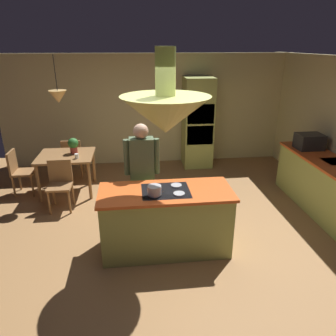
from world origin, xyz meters
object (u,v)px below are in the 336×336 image
object	(u,v)px
chair_at_corner	(19,169)
microwave_on_counter	(309,141)
chair_by_back_wall	(73,156)
oven_tower	(198,123)
dining_table	(66,160)
cup_on_table	(77,156)
person_at_island	(142,170)
cooking_pot_on_cooktop	(154,190)
kitchen_island	(166,220)
chair_facing_island	(60,181)
potted_plant_on_table	(73,145)

from	to	relation	value
chair_at_corner	microwave_on_counter	world-z (taller)	microwave_on_counter
chair_by_back_wall	microwave_on_counter	xyz separation A→B (m)	(4.54, -1.29, 0.55)
oven_tower	dining_table	distance (m)	3.05
chair_by_back_wall	cup_on_table	bearing A→B (deg)	105.23
chair_by_back_wall	person_at_island	bearing A→B (deg)	123.61
cooking_pot_on_cooktop	kitchen_island	bearing A→B (deg)	39.09
chair_facing_island	kitchen_island	bearing A→B (deg)	-39.99
microwave_on_counter	kitchen_island	bearing A→B (deg)	-152.40
chair_facing_island	potted_plant_on_table	bearing A→B (deg)	79.22
dining_table	cup_on_table	bearing A→B (deg)	-42.72
person_at_island	potted_plant_on_table	distance (m)	2.00
chair_by_back_wall	chair_at_corner	world-z (taller)	same
dining_table	potted_plant_on_table	xyz separation A→B (m)	(0.15, 0.10, 0.27)
kitchen_island	microwave_on_counter	bearing A→B (deg)	27.60
potted_plant_on_table	microwave_on_counter	size ratio (longest dim) A/B	0.65
dining_table	person_at_island	bearing A→B (deg)	-45.77
dining_table	chair_at_corner	bearing A→B (deg)	180.00
person_at_island	chair_facing_island	size ratio (longest dim) A/B	1.93
chair_at_corner	microwave_on_counter	size ratio (longest dim) A/B	1.89
chair_facing_island	microwave_on_counter	xyz separation A→B (m)	(4.54, 0.06, 0.55)
oven_tower	microwave_on_counter	world-z (taller)	oven_tower
chair_at_corner	cup_on_table	bearing A→B (deg)	-101.21
microwave_on_counter	chair_at_corner	bearing A→B (deg)	173.54
cooking_pot_on_cooktop	oven_tower	bearing A→B (deg)	69.52
dining_table	microwave_on_counter	xyz separation A→B (m)	(4.54, -0.62, 0.40)
dining_table	potted_plant_on_table	world-z (taller)	potted_plant_on_table
chair_by_back_wall	chair_at_corner	bearing A→B (deg)	36.92
potted_plant_on_table	microwave_on_counter	world-z (taller)	microwave_on_counter
kitchen_island	chair_by_back_wall	world-z (taller)	kitchen_island
cooking_pot_on_cooktop	dining_table	bearing A→B (deg)	124.63
oven_tower	chair_facing_island	distance (m)	3.38
kitchen_island	potted_plant_on_table	distance (m)	2.73
potted_plant_on_table	microwave_on_counter	bearing A→B (deg)	-9.19
oven_tower	cup_on_table	bearing A→B (deg)	-151.81
person_at_island	chair_by_back_wall	world-z (taller)	person_at_island
person_at_island	oven_tower	bearing A→B (deg)	61.83
potted_plant_on_table	microwave_on_counter	distance (m)	4.45
oven_tower	dining_table	xyz separation A→B (m)	(-2.80, -1.14, -0.37)
chair_facing_island	cooking_pot_on_cooktop	world-z (taller)	cooking_pot_on_cooktop
kitchen_island	microwave_on_counter	world-z (taller)	microwave_on_counter
chair_by_back_wall	potted_plant_on_table	bearing A→B (deg)	104.20
oven_tower	person_at_island	xyz separation A→B (m)	(-1.39, -2.59, -0.07)
dining_table	chair_at_corner	distance (m)	0.91
chair_by_back_wall	cooking_pot_on_cooktop	bearing A→B (deg)	117.94
cooking_pot_on_cooktop	chair_facing_island	bearing A→B (deg)	134.70
kitchen_island	potted_plant_on_table	bearing A→B (deg)	125.29
cup_on_table	cooking_pot_on_cooktop	size ratio (longest dim) A/B	0.50
cup_on_table	dining_table	bearing A→B (deg)	137.28
potted_plant_on_table	cup_on_table	bearing A→B (deg)	-72.94
person_at_island	chair_by_back_wall	size ratio (longest dim) A/B	1.93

